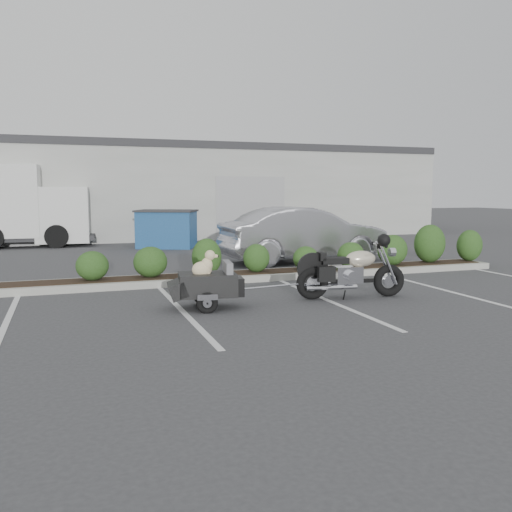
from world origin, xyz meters
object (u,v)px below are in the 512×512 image
object	(u,v)px
sedan	(304,235)
delivery_truck	(0,208)
motorcycle	(351,272)
dumpster	(167,229)
pet_trailer	(207,284)

from	to	relation	value
sedan	delivery_truck	bearing A→B (deg)	46.94
sedan	delivery_truck	world-z (taller)	delivery_truck
motorcycle	dumpster	bearing A→B (deg)	107.23
pet_trailer	sedan	bearing A→B (deg)	59.14
pet_trailer	sedan	xyz separation A→B (m)	(4.13, 5.08, 0.35)
pet_trailer	delivery_truck	distance (m)	13.37
motorcycle	dumpster	size ratio (longest dim) A/B	0.88
motorcycle	delivery_truck	world-z (taller)	delivery_truck
sedan	dumpster	xyz separation A→B (m)	(-2.98, 5.19, -0.10)
dumpster	delivery_truck	xyz separation A→B (m)	(-5.57, 2.30, 0.73)
dumpster	pet_trailer	bearing A→B (deg)	-71.50
motorcycle	delivery_truck	size ratio (longest dim) A/B	0.33
pet_trailer	delivery_truck	size ratio (longest dim) A/B	0.26
delivery_truck	sedan	bearing A→B (deg)	-37.20
pet_trailer	dumpster	bearing A→B (deg)	91.86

